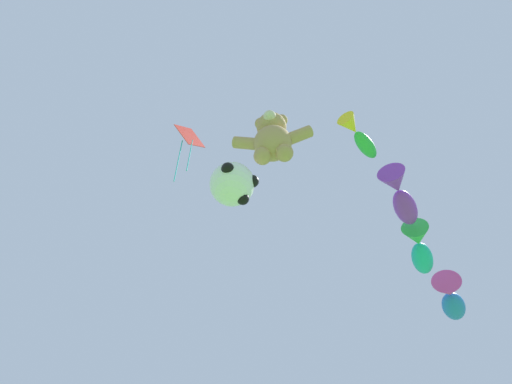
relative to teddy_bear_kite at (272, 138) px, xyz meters
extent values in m
ellipsoid|color=tan|center=(0.00, 0.01, -0.22)|extent=(0.77, 0.66, 0.94)
sphere|color=tan|center=(0.00, 0.01, 0.48)|extent=(0.65, 0.65, 0.65)
sphere|color=beige|center=(0.00, -0.27, 0.43)|extent=(0.27, 0.27, 0.27)
sphere|color=tan|center=(-0.23, 0.01, 0.73)|extent=(0.26, 0.26, 0.26)
cylinder|color=tan|center=(-0.56, 0.01, -0.05)|extent=(0.56, 0.25, 0.44)
sphere|color=tan|center=(-0.21, 0.01, -0.67)|extent=(0.35, 0.35, 0.35)
sphere|color=tan|center=(0.23, 0.01, 0.73)|extent=(0.26, 0.26, 0.26)
cylinder|color=tan|center=(0.56, 0.01, -0.05)|extent=(0.56, 0.25, 0.44)
sphere|color=tan|center=(0.21, 0.01, -0.67)|extent=(0.35, 0.35, 0.35)
sphere|color=white|center=(-0.76, -0.01, -1.50)|extent=(0.80, 0.80, 0.80)
sphere|color=black|center=(-0.40, -0.01, -1.50)|extent=(0.22, 0.22, 0.22)
sphere|color=black|center=(-0.84, 0.23, -1.24)|extent=(0.22, 0.22, 0.22)
sphere|color=black|center=(-0.76, -0.38, -1.56)|extent=(0.22, 0.22, 0.22)
sphere|color=black|center=(-0.59, 0.11, -1.80)|extent=(0.22, 0.22, 0.22)
ellipsoid|color=green|center=(2.25, 1.52, 1.68)|extent=(0.78, 0.99, 0.32)
cone|color=yellow|center=(1.89, 0.89, 1.68)|extent=(0.66, 0.68, 0.47)
sphere|color=black|center=(2.39, 1.77, 1.76)|extent=(0.08, 0.08, 0.08)
ellipsoid|color=purple|center=(3.26, 3.54, 1.40)|extent=(0.97, 1.40, 0.50)
cone|color=purple|center=(2.94, 2.60, 1.40)|extent=(0.92, 0.90, 0.73)
sphere|color=black|center=(3.40, 3.92, 1.54)|extent=(0.13, 0.13, 0.13)
ellipsoid|color=#19ADB2|center=(3.86, 5.61, 1.35)|extent=(0.89, 1.41, 0.52)
cone|color=green|center=(3.63, 4.62, 1.35)|extent=(0.91, 0.87, 0.76)
sphere|color=black|center=(3.95, 6.01, 1.49)|extent=(0.13, 0.13, 0.13)
ellipsoid|color=blue|center=(5.02, 7.98, 1.25)|extent=(1.05, 1.46, 0.61)
cone|color=#E53F9E|center=(4.74, 7.00, 1.25)|extent=(1.07, 0.94, 0.90)
sphere|color=black|center=(5.13, 8.38, 1.41)|extent=(0.16, 0.16, 0.16)
cube|color=red|center=(-3.02, 2.17, 4.99)|extent=(0.85, 1.07, 1.34)
cylinder|color=#19ADB2|center=(-3.19, 2.18, 3.52)|extent=(0.03, 0.26, 2.09)
cylinder|color=#19ADB2|center=(-2.85, 2.17, 3.72)|extent=(0.03, 0.16, 1.68)
camera|label=1|loc=(0.32, -3.92, -7.26)|focal=28.00mm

